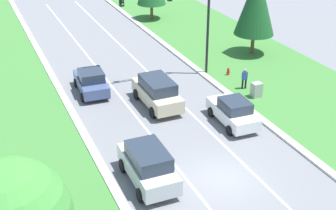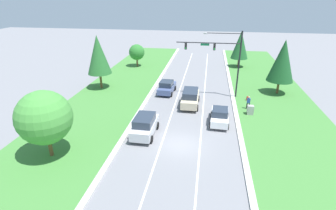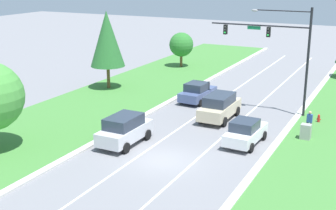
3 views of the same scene
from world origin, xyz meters
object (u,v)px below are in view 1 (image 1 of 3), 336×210
at_px(slate_blue_sedan, 91,82).
at_px(conifer_near_right_tree, 256,2).
at_px(traffic_signal_mast, 182,6).
at_px(fire_hydrant, 228,72).
at_px(utility_cabinet, 256,90).
at_px(silver_suv, 148,165).
at_px(champagne_suv, 157,92).
at_px(pedestrian, 245,78).
at_px(white_sedan, 233,112).

height_order(slate_blue_sedan, conifer_near_right_tree, conifer_near_right_tree).
bearing_deg(traffic_signal_mast, fire_hydrant, -17.01).
height_order(utility_cabinet, conifer_near_right_tree, conifer_near_right_tree).
relative_size(slate_blue_sedan, silver_suv, 0.96).
xyz_separation_m(slate_blue_sedan, champagne_suv, (3.63, -4.00, 0.20)).
distance_m(utility_cabinet, fire_hydrant, 4.34).
xyz_separation_m(utility_cabinet, fire_hydrant, (0.19, 4.33, -0.24)).
xyz_separation_m(utility_cabinet, pedestrian, (-0.06, 1.56, 0.36)).
distance_m(traffic_signal_mast, slate_blue_sedan, 8.78).
distance_m(traffic_signal_mast, silver_suv, 14.82).
bearing_deg(champagne_suv, white_sedan, -51.22).
distance_m(white_sedan, pedestrian, 5.50).
xyz_separation_m(traffic_signal_mast, champagne_suv, (-3.62, -3.77, -4.75)).
height_order(white_sedan, pedestrian, white_sedan).
bearing_deg(fire_hydrant, champagne_suv, -160.02).
bearing_deg(pedestrian, conifer_near_right_tree, -120.63).
relative_size(white_sedan, silver_suv, 0.95).
xyz_separation_m(pedestrian, fire_hydrant, (0.25, 2.77, -0.59)).
height_order(traffic_signal_mast, conifer_near_right_tree, traffic_signal_mast).
xyz_separation_m(white_sedan, conifer_near_right_tree, (8.25, 10.49, 3.85)).
bearing_deg(silver_suv, white_sedan, 27.62).
bearing_deg(traffic_signal_mast, slate_blue_sedan, 178.15).
xyz_separation_m(traffic_signal_mast, white_sedan, (-0.10, -8.13, -4.96)).
bearing_deg(conifer_near_right_tree, silver_suv, -137.70).
distance_m(champagne_suv, silver_suv, 8.98).
bearing_deg(pedestrian, champagne_suv, 5.58).
relative_size(white_sedan, champagne_suv, 0.87).
distance_m(white_sedan, silver_suv, 8.29).
distance_m(silver_suv, fire_hydrant, 15.51).
relative_size(traffic_signal_mast, conifer_near_right_tree, 1.17).
bearing_deg(pedestrian, slate_blue_sedan, -14.57).
xyz_separation_m(traffic_signal_mast, slate_blue_sedan, (-7.25, 0.23, -4.94)).
bearing_deg(champagne_suv, fire_hydrant, 19.84).
xyz_separation_m(silver_suv, fire_hydrant, (11.15, 10.75, -0.72)).
bearing_deg(white_sedan, silver_suv, -150.50).
xyz_separation_m(slate_blue_sedan, conifer_near_right_tree, (15.41, 2.13, 3.83)).
bearing_deg(silver_suv, fire_hydrant, 44.72).
height_order(white_sedan, utility_cabinet, white_sedan).
bearing_deg(pedestrian, traffic_signal_mast, -42.18).
height_order(traffic_signal_mast, pedestrian, traffic_signal_mast).
bearing_deg(white_sedan, pedestrian, 53.06).
height_order(champagne_suv, conifer_near_right_tree, conifer_near_right_tree).
distance_m(pedestrian, conifer_near_right_tree, 8.71).
bearing_deg(pedestrian, utility_cabinet, 98.82).
bearing_deg(silver_suv, pedestrian, 36.99).
relative_size(pedestrian, fire_hydrant, 2.41).
xyz_separation_m(traffic_signal_mast, conifer_near_right_tree, (8.15, 2.37, -1.11)).
distance_m(traffic_signal_mast, champagne_suv, 7.06).
xyz_separation_m(slate_blue_sedan, pedestrian, (10.66, -4.12, 0.06)).
distance_m(slate_blue_sedan, white_sedan, 11.00).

